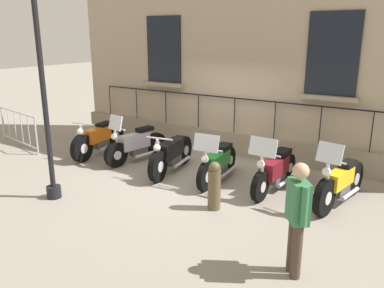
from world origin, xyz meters
The scene contains 12 objects.
ground_plane centered at (0.00, 0.00, 0.00)m, with size 60.00×60.00×0.00m, color gray.
building_facade centered at (-2.22, 0.00, 3.27)m, with size 0.82×10.58×6.74m.
motorcycle_orange centered at (0.10, -3.06, 0.44)m, with size 2.08×0.68×0.99m.
motorcycle_silver centered at (0.01, -1.84, 0.43)m, with size 1.90×0.66×1.29m.
motorcycle_black centered at (0.17, -0.62, 0.44)m, with size 2.06×0.63×0.98m.
motorcycle_green centered at (0.12, 0.57, 0.42)m, with size 1.88×0.66×1.20m.
motorcycle_maroon centered at (-0.06, 1.82, 0.42)m, with size 2.00×0.67×1.27m.
motorcycle_yellow centered at (-0.04, 3.11, 0.43)m, with size 1.98×0.65×1.34m.
lamppost centered at (2.65, -1.74, 3.25)m, with size 0.34×1.04×4.76m.
crowd_barrier centered at (0.79, -5.53, 0.56)m, with size 0.46×2.19×1.05m.
bollard centered at (1.39, 1.21, 0.46)m, with size 0.24×0.24×0.92m.
pedestrian_walking centered at (2.60, 3.11, 0.89)m, with size 0.44×0.39×1.59m.
Camera 1 is at (7.22, 4.42, 3.15)m, focal length 36.35 mm.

